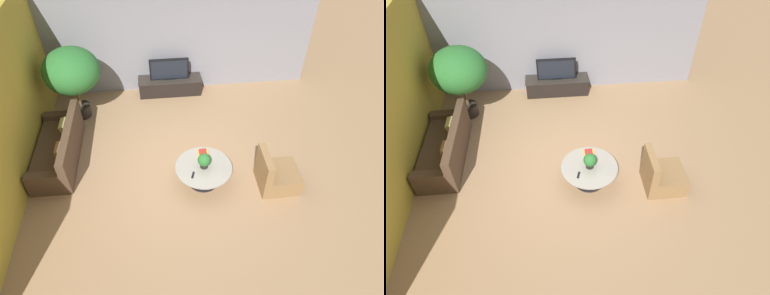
# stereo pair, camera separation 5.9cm
# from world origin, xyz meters

# --- Properties ---
(ground_plane) EXTENTS (24.00, 24.00, 0.00)m
(ground_plane) POSITION_xyz_m (0.00, 0.00, 0.00)
(ground_plane) COLOR #9E7A56
(back_wall_stone) EXTENTS (7.40, 0.12, 3.00)m
(back_wall_stone) POSITION_xyz_m (0.00, 3.26, 1.50)
(back_wall_stone) COLOR gray
(back_wall_stone) RESTS_ON ground
(side_wall_left) EXTENTS (0.12, 7.40, 3.00)m
(side_wall_left) POSITION_xyz_m (-3.26, 0.20, 1.50)
(side_wall_left) COLOR gold
(side_wall_left) RESTS_ON ground
(media_console) EXTENTS (1.69, 0.50, 0.46)m
(media_console) POSITION_xyz_m (-0.11, 2.94, 0.24)
(media_console) COLOR black
(media_console) RESTS_ON ground
(television) EXTENTS (1.03, 0.13, 0.58)m
(television) POSITION_xyz_m (-0.11, 2.94, 0.74)
(television) COLOR black
(television) RESTS_ON media_console
(coffee_table) EXTENTS (1.16, 1.16, 0.44)m
(coffee_table) POSITION_xyz_m (0.38, -0.33, 0.31)
(coffee_table) COLOR black
(coffee_table) RESTS_ON ground
(couch_by_wall) EXTENTS (0.84, 2.12, 0.84)m
(couch_by_wall) POSITION_xyz_m (-2.68, 0.67, 0.28)
(couch_by_wall) COLOR #4C3828
(couch_by_wall) RESTS_ON ground
(armchair_wicker) EXTENTS (0.80, 0.76, 0.86)m
(armchair_wicker) POSITION_xyz_m (1.83, -0.57, 0.27)
(armchair_wicker) COLOR olive
(armchair_wicker) RESTS_ON ground
(potted_palm_tall) EXTENTS (1.31, 1.31, 1.84)m
(potted_palm_tall) POSITION_xyz_m (-2.39, 2.20, 1.27)
(potted_palm_tall) COLOR black
(potted_palm_tall) RESTS_ON ground
(potted_plant_tabletop) EXTENTS (0.27, 0.27, 0.33)m
(potted_plant_tabletop) POSITION_xyz_m (0.38, -0.33, 0.62)
(potted_plant_tabletop) COLOR black
(potted_plant_tabletop) RESTS_ON coffee_table
(book_stack) EXTENTS (0.22, 0.24, 0.08)m
(book_stack) POSITION_xyz_m (0.41, 0.02, 0.47)
(book_stack) COLOR gold
(book_stack) RESTS_ON coffee_table
(remote_black) EXTENTS (0.09, 0.16, 0.02)m
(remote_black) POSITION_xyz_m (0.13, -0.53, 0.45)
(remote_black) COLOR black
(remote_black) RESTS_ON coffee_table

